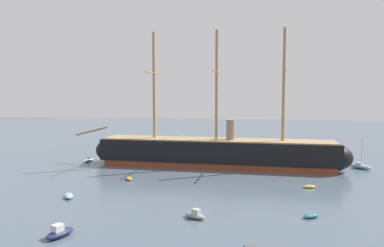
{
  "coord_description": "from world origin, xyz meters",
  "views": [
    {
      "loc": [
        7.97,
        -24.78,
        15.74
      ],
      "look_at": [
        -1.13,
        33.63,
        10.83
      ],
      "focal_mm": 33.76,
      "sensor_mm": 36.0,
      "label": 1
    }
  ],
  "objects_px": {
    "dinghy_alongside_bow": "(129,178)",
    "sailboat_distant_centre": "(229,157)",
    "tall_ship": "(216,152)",
    "motorboat_foreground_left": "(59,232)",
    "dinghy_mid_right": "(311,216)",
    "sailboat_far_right": "(360,166)",
    "dinghy_mid_left": "(69,196)",
    "dinghy_alongside_stern": "(309,187)",
    "seagull_in_flight": "(181,135)",
    "motorboat_near_centre": "(195,215)",
    "sailboat_far_left": "(89,160)"
  },
  "relations": [
    {
      "from": "motorboat_foreground_left",
      "to": "seagull_in_flight",
      "type": "height_order",
      "value": "seagull_in_flight"
    },
    {
      "from": "motorboat_near_centre",
      "to": "sailboat_distant_centre",
      "type": "xyz_separation_m",
      "value": [
        1.96,
        42.86,
        0.01
      ]
    },
    {
      "from": "motorboat_near_centre",
      "to": "dinghy_mid_left",
      "type": "relative_size",
      "value": 1.06
    },
    {
      "from": "dinghy_mid_left",
      "to": "sailboat_far_left",
      "type": "height_order",
      "value": "sailboat_far_left"
    },
    {
      "from": "tall_ship",
      "to": "sailboat_far_left",
      "type": "distance_m",
      "value": 29.98
    },
    {
      "from": "sailboat_distant_centre",
      "to": "dinghy_alongside_bow",
      "type": "bearing_deg",
      "value": -124.38
    },
    {
      "from": "sailboat_far_right",
      "to": "dinghy_alongside_stern",
      "type": "bearing_deg",
      "value": -126.53
    },
    {
      "from": "sailboat_distant_centre",
      "to": "sailboat_far_left",
      "type": "bearing_deg",
      "value": -164.83
    },
    {
      "from": "dinghy_mid_left",
      "to": "dinghy_alongside_bow",
      "type": "distance_m",
      "value": 13.43
    },
    {
      "from": "sailboat_far_right",
      "to": "seagull_in_flight",
      "type": "relative_size",
      "value": 5.14
    },
    {
      "from": "tall_ship",
      "to": "sailboat_distant_centre",
      "type": "height_order",
      "value": "tall_ship"
    },
    {
      "from": "tall_ship",
      "to": "dinghy_alongside_bow",
      "type": "xyz_separation_m",
      "value": [
        -14.65,
        -14.42,
        -2.88
      ]
    },
    {
      "from": "dinghy_mid_left",
      "to": "sailboat_far_left",
      "type": "xyz_separation_m",
      "value": [
        -9.84,
        28.27,
        0.04
      ]
    },
    {
      "from": "motorboat_near_centre",
      "to": "seagull_in_flight",
      "type": "relative_size",
      "value": 2.56
    },
    {
      "from": "dinghy_mid_left",
      "to": "sailboat_far_right",
      "type": "relative_size",
      "value": 0.47
    },
    {
      "from": "motorboat_foreground_left",
      "to": "sailboat_distant_centre",
      "type": "height_order",
      "value": "sailboat_distant_centre"
    },
    {
      "from": "motorboat_near_centre",
      "to": "sailboat_distant_centre",
      "type": "relative_size",
      "value": 0.6
    },
    {
      "from": "dinghy_mid_left",
      "to": "dinghy_alongside_bow",
      "type": "bearing_deg",
      "value": 66.68
    },
    {
      "from": "dinghy_alongside_bow",
      "to": "sailboat_far_left",
      "type": "xyz_separation_m",
      "value": [
        -15.16,
        15.94,
        0.09
      ]
    },
    {
      "from": "dinghy_mid_left",
      "to": "sailboat_far_right",
      "type": "bearing_deg",
      "value": 30.38
    },
    {
      "from": "dinghy_alongside_bow",
      "to": "motorboat_foreground_left",
      "type": "bearing_deg",
      "value": -87.85
    },
    {
      "from": "tall_ship",
      "to": "sailboat_far_right",
      "type": "relative_size",
      "value": 9.4
    },
    {
      "from": "dinghy_mid_left",
      "to": "sailboat_far_left",
      "type": "distance_m",
      "value": 29.93
    },
    {
      "from": "sailboat_far_left",
      "to": "seagull_in_flight",
      "type": "height_order",
      "value": "seagull_in_flight"
    },
    {
      "from": "motorboat_near_centre",
      "to": "dinghy_alongside_stern",
      "type": "height_order",
      "value": "motorboat_near_centre"
    },
    {
      "from": "motorboat_foreground_left",
      "to": "dinghy_alongside_bow",
      "type": "height_order",
      "value": "motorboat_foreground_left"
    },
    {
      "from": "motorboat_near_centre",
      "to": "sailboat_far_left",
      "type": "xyz_separation_m",
      "value": [
        -30.03,
        34.19,
        -0.06
      ]
    },
    {
      "from": "motorboat_near_centre",
      "to": "sailboat_far_left",
      "type": "height_order",
      "value": "sailboat_far_left"
    },
    {
      "from": "dinghy_alongside_bow",
      "to": "seagull_in_flight",
      "type": "relative_size",
      "value": 2.08
    },
    {
      "from": "motorboat_near_centre",
      "to": "sailboat_far_left",
      "type": "relative_size",
      "value": 0.72
    },
    {
      "from": "sailboat_far_right",
      "to": "sailboat_distant_centre",
      "type": "xyz_separation_m",
      "value": [
        -27.91,
        7.59,
        -0.09
      ]
    },
    {
      "from": "motorboat_foreground_left",
      "to": "sailboat_far_right",
      "type": "height_order",
      "value": "sailboat_far_right"
    },
    {
      "from": "dinghy_mid_left",
      "to": "dinghy_mid_right",
      "type": "relative_size",
      "value": 1.22
    },
    {
      "from": "motorboat_foreground_left",
      "to": "tall_ship",
      "type": "bearing_deg",
      "value": 71.53
    },
    {
      "from": "tall_ship",
      "to": "motorboat_near_centre",
      "type": "height_order",
      "value": "tall_ship"
    },
    {
      "from": "dinghy_mid_right",
      "to": "seagull_in_flight",
      "type": "distance_m",
      "value": 23.04
    },
    {
      "from": "dinghy_alongside_stern",
      "to": "sailboat_distant_centre",
      "type": "height_order",
      "value": "sailboat_distant_centre"
    },
    {
      "from": "motorboat_near_centre",
      "to": "dinghy_alongside_stern",
      "type": "relative_size",
      "value": 1.45
    },
    {
      "from": "dinghy_alongside_bow",
      "to": "seagull_in_flight",
      "type": "xyz_separation_m",
      "value": [
        10.74,
        -5.45,
        8.72
      ]
    },
    {
      "from": "dinghy_alongside_stern",
      "to": "sailboat_far_right",
      "type": "height_order",
      "value": "sailboat_far_right"
    },
    {
      "from": "dinghy_alongside_bow",
      "to": "sailboat_distant_centre",
      "type": "relative_size",
      "value": 0.49
    },
    {
      "from": "tall_ship",
      "to": "motorboat_foreground_left",
      "type": "distance_m",
      "value": 43.19
    },
    {
      "from": "motorboat_foreground_left",
      "to": "dinghy_alongside_stern",
      "type": "bearing_deg",
      "value": 40.06
    },
    {
      "from": "dinghy_mid_left",
      "to": "dinghy_alongside_stern",
      "type": "distance_m",
      "value": 38.68
    },
    {
      "from": "motorboat_near_centre",
      "to": "dinghy_alongside_bow",
      "type": "relative_size",
      "value": 1.23
    },
    {
      "from": "dinghy_alongside_stern",
      "to": "seagull_in_flight",
      "type": "distance_m",
      "value": 23.1
    },
    {
      "from": "dinghy_mid_right",
      "to": "dinghy_alongside_bow",
      "type": "distance_m",
      "value": 33.36
    },
    {
      "from": "dinghy_mid_right",
      "to": "sailboat_distant_centre",
      "type": "relative_size",
      "value": 0.46
    },
    {
      "from": "dinghy_mid_right",
      "to": "sailboat_far_right",
      "type": "distance_m",
      "value": 36.22
    },
    {
      "from": "dinghy_mid_right",
      "to": "motorboat_foreground_left",
      "type": "bearing_deg",
      "value": -159.38
    }
  ]
}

